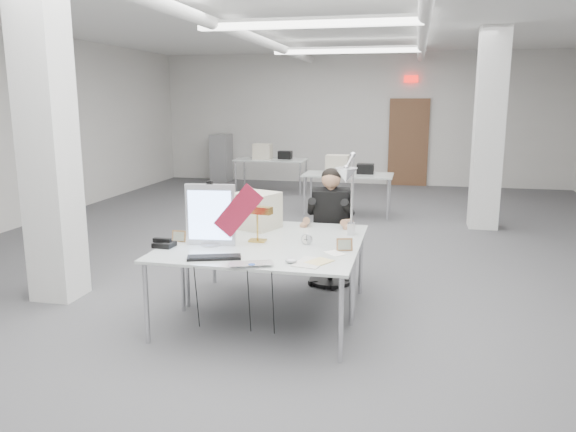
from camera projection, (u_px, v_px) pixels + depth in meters
The scene contains 23 objects.
room_shell at pixel (311, 130), 7.24m from camera, with size 10.04×14.04×3.24m.
desk_main at pixel (252, 255), 4.93m from camera, with size 1.80×0.90×0.03m, color silver.
desk_second at pixel (277, 232), 5.79m from camera, with size 1.80×0.90×0.03m, color silver.
bg_desk_a at pixel (348, 175), 10.14m from camera, with size 1.60×0.80×0.03m, color silver.
bg_desk_b at pixel (271, 160), 12.67m from camera, with size 1.60×0.80×0.03m, color silver.
filing_cabinet at pixel (221, 158), 14.45m from camera, with size 0.45×0.55×1.20m, color gray.
office_chair at pixel (331, 233), 6.35m from camera, with size 0.58×0.58×1.18m, color black, non-canonical shape.
seated_person at pixel (331, 208), 6.24m from camera, with size 0.52×0.65×0.98m, color black, non-canonical shape.
monitor at pixel (211, 215), 5.16m from camera, with size 0.46×0.05×0.57m, color silver.
pennant at pixel (238, 211), 5.05m from camera, with size 0.49×0.01×0.20m, color maroon.
keyboard at pixel (214, 257), 4.77m from camera, with size 0.45×0.15×0.02m, color black.
laptop at pixel (252, 266), 4.50m from camera, with size 0.36×0.23×0.03m, color #B9B9BE.
mouse at pixel (291, 261), 4.63m from camera, with size 0.10×0.06×0.04m, color #ADAEB2.
bankers_lamp at pixel (257, 226), 5.31m from camera, with size 0.26×0.11×0.30m, color gold, non-canonical shape.
desk_phone at pixel (164, 245), 5.14m from camera, with size 0.18×0.16×0.04m, color black.
picture_frame_left at pixel (179, 236), 5.32m from camera, with size 0.14×0.01×0.11m, color #9D6F44.
picture_frame_right at pixel (345, 244), 5.01m from camera, with size 0.15×0.01×0.11m, color #AB7449.
desk_clock at pixel (307, 239), 5.22m from camera, with size 0.11×0.11×0.03m, color #ABABAF.
paper_stack_a at pixel (310, 262), 4.64m from camera, with size 0.22×0.32×0.01m, color silver.
paper_stack_b at pixel (319, 262), 4.67m from camera, with size 0.16×0.22×0.01m, color #E1CB86.
paper_stack_c at pixel (335, 253), 4.92m from camera, with size 0.18×0.13×0.01m, color white.
beige_monitor at pixel (257, 210), 5.86m from camera, with size 0.40×0.38×0.38m, color beige.
architect_lamp at pixel (349, 198), 5.29m from camera, with size 0.22×0.65×0.83m, color #B8B8BD, non-canonical shape.
Camera 1 is at (1.35, -7.07, 2.09)m, focal length 35.00 mm.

